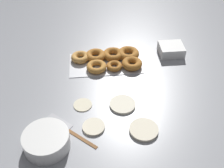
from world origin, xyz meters
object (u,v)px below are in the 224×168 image
Objects in this scene: pancake_2 at (123,104)px; pancake_3 at (94,127)px; container_stack at (171,50)px; pancake_1 at (83,105)px; spatula at (63,127)px; batter_bowl at (46,141)px; pancake_0 at (144,130)px; donut_tray at (109,59)px.

pancake_2 and pancake_3 have the same top height.
pancake_3 is 0.66m from container_stack.
container_stack is at bearing -143.96° from pancake_1.
pancake_2 is 0.28m from spatula.
batter_bowl reaches higher than pancake_2.
container_stack reaches higher than spatula.
pancake_1 is (0.24, -0.16, -0.00)m from pancake_0.
pancake_3 is (0.20, -0.04, -0.00)m from pancake_0.
container_stack is at bearing -130.35° from pancake_2.
pancake_2 is 0.90× the size of container_stack.
donut_tray is at bearing -84.70° from pancake_2.
container_stack is (-0.63, -0.56, -0.01)m from batter_bowl.
pancake_0 is at bearing 114.17° from pancake_2.
batter_bowl is (0.14, 0.20, 0.03)m from pancake_1.
spatula is (0.23, 0.42, -0.02)m from donut_tray.
batter_bowl is at bearing 99.58° from spatula.
pancake_1 is 0.14m from pancake_3.
pancake_2 is 0.32m from donut_tray.
spatula is (-0.05, -0.09, -0.03)m from batter_bowl.
donut_tray is (-0.15, -0.31, 0.02)m from pancake_1.
pancake_2 is 1.25× the size of pancake_3.
pancake_3 is 0.45m from donut_tray.
pancake_2 is 0.48m from container_stack.
spatula is at bearing 21.16° from pancake_2.
pancake_1 is at bearing -124.61° from batter_bowl.
pancake_1 is 0.34m from donut_tray.
spatula is at bearing 53.21° from pancake_1.
pancake_1 is 0.46× the size of batter_bowl.
batter_bowl is at bearing 31.02° from pancake_2.
pancake_2 is (-0.18, 0.01, 0.00)m from pancake_1.
container_stack reaches higher than pancake_0.
pancake_2 is 0.65× the size of batter_bowl.
pancake_0 is at bearing -147.52° from spatula.
container_stack reaches higher than pancake_3.
pancake_0 is 0.92× the size of container_stack.
pancake_3 reaches higher than spatula.
pancake_2 is 0.18m from pancake_3.
container_stack is (-0.24, -0.52, 0.02)m from pancake_0.
pancake_0 is 0.57m from container_stack.
pancake_1 is 0.61m from container_stack.
pancake_3 is (-0.04, 0.13, 0.00)m from pancake_1.
pancake_3 is at bearing -9.96° from pancake_0.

